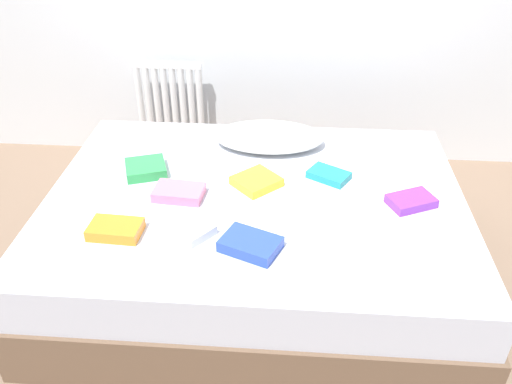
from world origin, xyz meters
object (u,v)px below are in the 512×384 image
radiator (170,103)px  textbook_teal (329,175)px  pillow (269,137)px  textbook_orange (115,229)px  textbook_white (189,228)px  textbook_pink (179,192)px  bed (255,236)px  textbook_green (146,168)px  textbook_yellow (257,181)px  textbook_blue (250,244)px  textbook_purple (411,201)px

radiator → textbook_teal: bearing=-45.2°
pillow → textbook_orange: (-0.60, -0.84, -0.03)m
textbook_orange → textbook_white: bearing=10.2°
textbook_orange → textbook_pink: textbook_orange is taller
bed → textbook_green: size_ratio=10.36×
textbook_pink → textbook_orange: bearing=-119.9°
pillow → textbook_yellow: (-0.04, -0.41, -0.03)m
textbook_blue → textbook_teal: textbook_blue is taller
bed → textbook_pink: bearing=-172.3°
textbook_orange → textbook_pink: bearing=58.2°
bed → pillow: 0.58m
pillow → textbook_pink: 0.67m
radiator → bed: bearing=-60.8°
textbook_white → pillow: bearing=108.8°
bed → textbook_yellow: 0.29m
textbook_yellow → textbook_pink: size_ratio=0.86×
textbook_pink → textbook_blue: bearing=-39.1°
textbook_teal → textbook_yellow: bearing=-134.8°
pillow → textbook_blue: (-0.02, -0.90, -0.03)m
pillow → textbook_yellow: 0.42m
textbook_purple → textbook_orange: textbook_orange is taller
textbook_purple → textbook_blue: (-0.71, -0.37, 0.00)m
textbook_yellow → textbook_white: size_ratio=0.99×
textbook_green → textbook_orange: size_ratio=0.89×
textbook_orange → bed: bearing=34.9°
pillow → textbook_green: size_ratio=3.09×
textbook_yellow → textbook_pink: 0.38m
textbook_purple → textbook_teal: textbook_purple is taller
textbook_white → textbook_yellow: bearing=95.4°
radiator → textbook_white: radiator is taller
textbook_yellow → textbook_purple: (0.72, -0.11, -0.00)m
textbook_white → textbook_blue: textbook_blue is taller
textbook_white → textbook_orange: size_ratio=0.91×
bed → textbook_teal: 0.48m
textbook_white → textbook_teal: bearing=77.3°
pillow → textbook_purple: (0.68, -0.53, -0.03)m
textbook_pink → textbook_green: bearing=141.1°
textbook_yellow → textbook_teal: (0.35, 0.09, -0.00)m
textbook_green → textbook_orange: bearing=-109.5°
bed → textbook_yellow: (0.00, 0.08, 0.27)m
textbook_teal → textbook_blue: bearing=-89.8°
bed → textbook_green: 0.65m
textbook_purple → textbook_green: size_ratio=1.05×
bed → textbook_orange: 0.72m
pillow → textbook_teal: size_ratio=3.08×
textbook_pink → textbook_yellow: bearing=25.1°
radiator → textbook_white: 1.57m
textbook_purple → textbook_blue: size_ratio=0.88×
pillow → textbook_green: (-0.60, -0.34, -0.03)m
textbook_blue → radiator: bearing=135.8°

